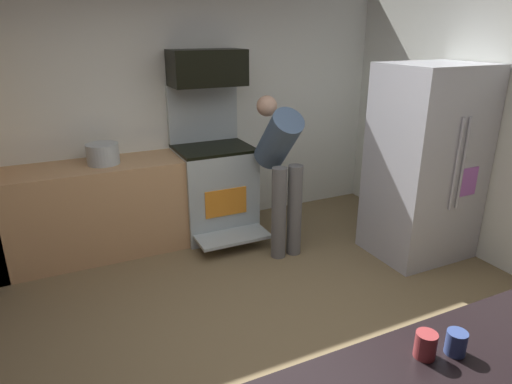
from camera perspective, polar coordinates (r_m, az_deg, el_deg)
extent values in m
cube|color=olive|center=(3.27, 0.76, -19.73)|extent=(5.20, 4.80, 0.02)
cube|color=silver|center=(4.79, -11.78, 10.27)|extent=(5.20, 0.12, 2.60)
cube|color=tan|center=(4.54, -20.94, -2.38)|extent=(2.40, 0.60, 0.90)
cube|color=#AFBEC0|center=(4.76, -5.31, 0.07)|extent=(0.76, 0.64, 0.92)
cube|color=black|center=(4.62, -5.50, 5.61)|extent=(0.76, 0.64, 0.03)
cube|color=#AFBEC0|center=(4.82, -6.83, 10.03)|extent=(0.76, 0.06, 0.60)
cube|color=orange|center=(4.48, -3.85, -1.35)|extent=(0.44, 0.01, 0.28)
cube|color=#AFBEC0|center=(4.46, -2.98, -5.75)|extent=(0.72, 0.34, 0.03)
cube|color=black|center=(4.58, -6.28, 15.54)|extent=(0.74, 0.38, 0.35)
cube|color=silver|center=(4.46, 20.85, 3.44)|extent=(0.88, 0.73, 1.81)
cylinder|color=silver|center=(4.16, 24.31, 3.14)|extent=(0.02, 0.02, 0.81)
cylinder|color=silver|center=(4.22, 25.03, 3.26)|extent=(0.02, 0.02, 0.81)
cube|color=#B362CB|center=(4.37, 25.59, 1.19)|extent=(0.20, 0.01, 0.26)
cylinder|color=slate|center=(4.21, 2.95, -2.77)|extent=(0.14, 0.14, 0.90)
cylinder|color=slate|center=(4.28, 4.95, -2.38)|extent=(0.14, 0.14, 0.90)
cylinder|color=#445A76|center=(4.20, 2.87, 6.76)|extent=(0.30, 0.61, 0.63)
sphere|color=tan|center=(4.36, 1.39, 10.96)|extent=(0.20, 0.20, 0.20)
cylinder|color=#354986|center=(1.97, 24.25, -17.18)|extent=(0.08, 0.08, 0.10)
cylinder|color=#9D3638|center=(1.91, 20.89, -17.84)|extent=(0.08, 0.08, 0.10)
cylinder|color=#B1BDBF|center=(4.39, -19.03, 4.65)|extent=(0.30, 0.30, 0.19)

